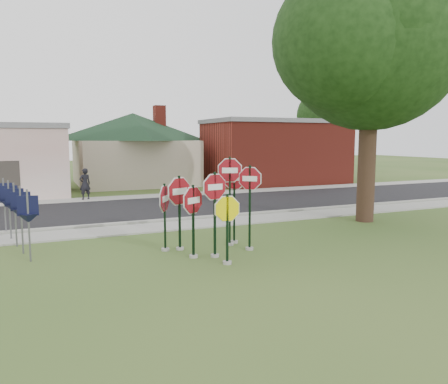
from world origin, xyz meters
name	(u,v)px	position (x,y,z in m)	size (l,w,h in m)	color
ground	(234,265)	(0.00, 0.00, 0.00)	(120.00, 120.00, 0.00)	#33531F
sidewalk_near	(174,226)	(0.00, 5.50, 0.03)	(60.00, 1.60, 0.06)	gray
road	(146,209)	(0.00, 10.00, 0.02)	(60.00, 7.00, 0.04)	black
sidewalk_far	(128,198)	(0.00, 14.30, 0.03)	(60.00, 1.60, 0.06)	gray
curb	(166,220)	(0.00, 6.50, 0.07)	(60.00, 0.20, 0.14)	gray
stop_sign_center	(215,203)	(-0.18, 0.91, 1.56)	(1.03, 0.24, 2.53)	gray
stop_sign_yellow	(227,222)	(-0.15, 0.12, 1.15)	(0.97, 0.24, 1.99)	gray
stop_sign_left	(193,212)	(-0.76, 1.09, 1.31)	(0.95, 0.55, 2.18)	gray
stop_sign_right	(250,197)	(1.09, 1.23, 1.63)	(0.73, 0.66, 2.66)	gray
stop_sign_back_right	(230,188)	(0.77, 1.99, 1.83)	(0.98, 0.42, 2.90)	gray
stop_sign_back_left	(179,202)	(-0.85, 2.07, 1.46)	(1.10, 0.46, 2.38)	gray
stop_sign_far_right	(234,193)	(1.03, 2.21, 1.63)	(0.88, 0.58, 2.63)	gray
stop_sign_far_left	(165,209)	(-1.29, 2.14, 1.29)	(0.64, 0.94, 2.15)	gray
route_sign_row	(15,208)	(-5.40, 4.50, 1.22)	(1.43, 4.63, 2.00)	#59595E
building_house	(133,134)	(2.00, 22.00, 3.65)	(11.60, 11.60, 6.20)	#B7A691
building_brick	(275,151)	(12.00, 18.50, 2.40)	(10.20, 6.20, 4.75)	maroon
oak_tree	(372,39)	(7.50, 3.50, 7.21)	(10.74, 10.14, 10.80)	black
bg_tree_right	(325,116)	(22.00, 26.00, 5.58)	(5.60, 5.60, 8.40)	black
pedestrian	(85,184)	(-2.31, 14.28, 0.91)	(0.62, 0.41, 1.70)	black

